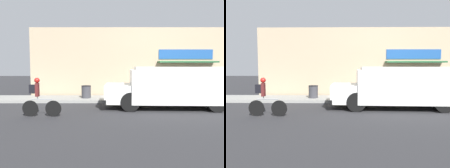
% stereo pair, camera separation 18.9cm
% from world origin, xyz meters
% --- Properties ---
extents(ground_plane, '(70.00, 70.00, 0.00)m').
position_xyz_m(ground_plane, '(0.00, 0.00, 0.00)').
color(ground_plane, '#2B2B2D').
extents(sidewalk, '(28.00, 2.22, 0.16)m').
position_xyz_m(sidewalk, '(0.00, 1.11, 0.08)').
color(sidewalk, gray).
rests_on(sidewalk, ground_plane).
extents(storefront, '(15.62, 1.00, 4.61)m').
position_xyz_m(storefront, '(0.08, 2.46, 2.31)').
color(storefront, tan).
rests_on(storefront, ground_plane).
extents(school_bus, '(6.39, 2.80, 2.04)m').
position_xyz_m(school_bus, '(0.71, -1.40, 1.09)').
color(school_bus, white).
rests_on(school_bus, ground_plane).
extents(cyclist, '(1.62, 0.22, 1.61)m').
position_xyz_m(cyclist, '(-5.40, -3.22, 0.79)').
color(cyclist, black).
rests_on(cyclist, ground_plane).
extents(trash_bin, '(0.57, 0.57, 0.75)m').
position_xyz_m(trash_bin, '(-3.94, 1.00, 0.53)').
color(trash_bin, '#38383D').
rests_on(trash_bin, sidewalk).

